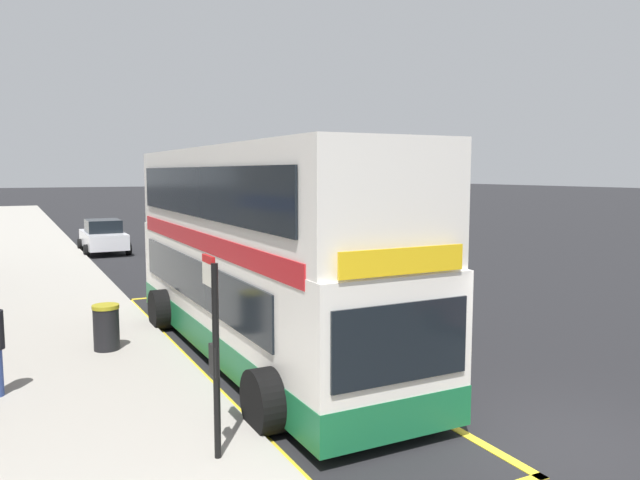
% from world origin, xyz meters
% --- Properties ---
extents(ground_plane, '(260.00, 260.00, 0.00)m').
position_xyz_m(ground_plane, '(0.00, 32.00, 0.00)').
color(ground_plane, black).
extents(pavement_near, '(6.00, 76.00, 0.14)m').
position_xyz_m(pavement_near, '(-7.00, 32.00, 0.07)').
color(pavement_near, '#A39E93').
rests_on(pavement_near, ground).
extents(double_decker_bus, '(3.22, 10.86, 4.40)m').
position_xyz_m(double_decker_bus, '(-2.46, 6.25, 2.06)').
color(double_decker_bus, white).
rests_on(double_decker_bus, ground).
extents(bus_bay_markings, '(2.89, 13.89, 0.01)m').
position_xyz_m(bus_bay_markings, '(-2.56, 6.37, 0.01)').
color(bus_bay_markings, yellow).
rests_on(bus_bay_markings, ground).
extents(bus_stop_sign, '(0.09, 0.51, 2.67)m').
position_xyz_m(bus_stop_sign, '(-4.80, 1.73, 1.71)').
color(bus_stop_sign, black).
rests_on(bus_stop_sign, pavement_near).
extents(parked_car_white_distant, '(2.09, 4.20, 1.62)m').
position_xyz_m(parked_car_white_distant, '(-3.02, 25.11, 0.80)').
color(parked_car_white_distant, silver).
rests_on(parked_car_white_distant, ground).
extents(litter_bin, '(0.56, 0.56, 0.97)m').
position_xyz_m(litter_bin, '(-5.37, 7.52, 0.63)').
color(litter_bin, black).
rests_on(litter_bin, pavement_near).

